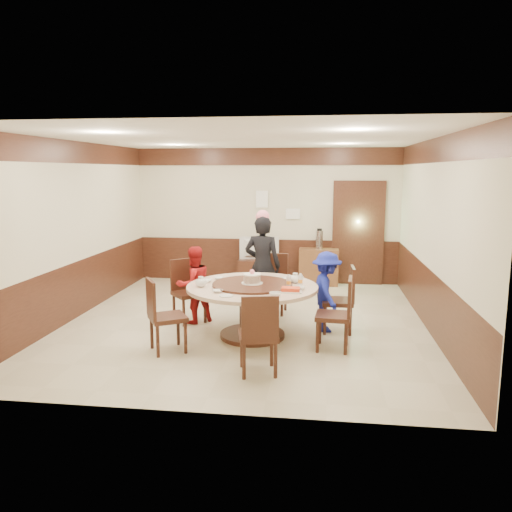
# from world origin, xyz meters

# --- Properties ---
(room) EXTENTS (6.00, 6.04, 2.84)m
(room) POSITION_xyz_m (0.01, 0.01, 1.08)
(room) COLOR beige
(room) RESTS_ON ground
(banquet_table) EXTENTS (1.84, 1.84, 0.78)m
(banquet_table) POSITION_xyz_m (0.20, -0.69, 0.53)
(banquet_table) COLOR #3A1C12
(banquet_table) RESTS_ON ground
(chair_0) EXTENTS (0.46, 0.45, 0.97)m
(chair_0) POSITION_xyz_m (1.42, -0.29, 0.30)
(chair_0) COLOR #3A1C12
(chair_0) RESTS_ON ground
(chair_1) EXTENTS (0.48, 0.49, 0.97)m
(chair_1) POSITION_xyz_m (0.37, 0.60, 0.30)
(chair_1) COLOR #3A1C12
(chair_1) RESTS_ON ground
(chair_2) EXTENTS (0.62, 0.62, 0.97)m
(chair_2) POSITION_xyz_m (-0.89, -0.08, 0.30)
(chair_2) COLOR #3A1C12
(chair_2) RESTS_ON ground
(chair_3) EXTENTS (0.61, 0.60, 0.97)m
(chair_3) POSITION_xyz_m (-0.84, -1.40, 0.30)
(chair_3) COLOR #3A1C12
(chair_3) RESTS_ON ground
(chair_4) EXTENTS (0.53, 0.53, 0.97)m
(chair_4) POSITION_xyz_m (0.44, -1.97, 0.30)
(chair_4) COLOR #3A1C12
(chair_4) RESTS_ON ground
(chair_5) EXTENTS (0.48, 0.47, 0.97)m
(chair_5) POSITION_xyz_m (1.34, -1.04, 0.30)
(chair_5) COLOR #3A1C12
(chair_5) RESTS_ON ground
(person_standing) EXTENTS (0.64, 0.47, 1.63)m
(person_standing) POSITION_xyz_m (0.21, 0.45, 0.81)
(person_standing) COLOR black
(person_standing) RESTS_ON ground
(person_red) EXTENTS (0.73, 0.72, 1.19)m
(person_red) POSITION_xyz_m (-0.79, -0.11, 0.60)
(person_red) COLOR #AA1618
(person_red) RESTS_ON ground
(person_blue) EXTENTS (0.61, 0.84, 1.18)m
(person_blue) POSITION_xyz_m (1.24, -0.27, 0.59)
(person_blue) COLOR navy
(person_blue) RESTS_ON ground
(birthday_cake) EXTENTS (0.30, 0.30, 0.20)m
(birthday_cake) POSITION_xyz_m (0.19, -0.70, 0.85)
(birthday_cake) COLOR white
(birthday_cake) RESTS_ON banquet_table
(teapot_left) EXTENTS (0.17, 0.15, 0.13)m
(teapot_left) POSITION_xyz_m (-0.50, -0.87, 0.81)
(teapot_left) COLOR white
(teapot_left) RESTS_ON banquet_table
(teapot_right) EXTENTS (0.17, 0.15, 0.13)m
(teapot_right) POSITION_xyz_m (0.78, -0.46, 0.81)
(teapot_right) COLOR white
(teapot_right) RESTS_ON banquet_table
(bowl_0) EXTENTS (0.14, 0.14, 0.03)m
(bowl_0) POSITION_xyz_m (-0.35, -0.36, 0.77)
(bowl_0) COLOR white
(bowl_0) RESTS_ON banquet_table
(bowl_1) EXTENTS (0.15, 0.15, 0.05)m
(bowl_1) POSITION_xyz_m (0.57, -1.25, 0.77)
(bowl_1) COLOR white
(bowl_1) RESTS_ON banquet_table
(bowl_2) EXTENTS (0.14, 0.14, 0.03)m
(bowl_2) POSITION_xyz_m (-0.20, -1.16, 0.77)
(bowl_2) COLOR white
(bowl_2) RESTS_ON banquet_table
(bowl_3) EXTENTS (0.15, 0.15, 0.05)m
(bowl_3) POSITION_xyz_m (0.87, -0.87, 0.77)
(bowl_3) COLOR white
(bowl_3) RESTS_ON banquet_table
(bowl_4) EXTENTS (0.16, 0.16, 0.04)m
(bowl_4) POSITION_xyz_m (-0.49, -0.56, 0.77)
(bowl_4) COLOR white
(bowl_4) RESTS_ON banquet_table
(saucer_near) EXTENTS (0.18, 0.18, 0.01)m
(saucer_near) POSITION_xyz_m (-0.05, -1.34, 0.76)
(saucer_near) COLOR white
(saucer_near) RESTS_ON banquet_table
(saucer_far) EXTENTS (0.18, 0.18, 0.01)m
(saucer_far) POSITION_xyz_m (0.65, -0.19, 0.76)
(saucer_far) COLOR white
(saucer_far) RESTS_ON banquet_table
(shrimp_platter) EXTENTS (0.30, 0.20, 0.06)m
(shrimp_platter) POSITION_xyz_m (0.75, -1.02, 0.78)
(shrimp_platter) COLOR white
(shrimp_platter) RESTS_ON banquet_table
(bottle_0) EXTENTS (0.06, 0.06, 0.16)m
(bottle_0) POSITION_xyz_m (0.71, -0.75, 0.83)
(bottle_0) COLOR silver
(bottle_0) RESTS_ON banquet_table
(bottle_1) EXTENTS (0.06, 0.06, 0.16)m
(bottle_1) POSITION_xyz_m (0.87, -0.65, 0.83)
(bottle_1) COLOR silver
(bottle_1) RESTS_ON banquet_table
(tv_stand) EXTENTS (0.85, 0.45, 0.50)m
(tv_stand) POSITION_xyz_m (-0.13, 2.75, 0.25)
(tv_stand) COLOR #3A1C12
(tv_stand) RESTS_ON ground
(television) EXTENTS (0.83, 0.20, 0.47)m
(television) POSITION_xyz_m (-0.13, 2.75, 0.74)
(television) COLOR gray
(television) RESTS_ON tv_stand
(side_cabinet) EXTENTS (0.80, 0.40, 0.75)m
(side_cabinet) POSITION_xyz_m (1.11, 2.78, 0.38)
(side_cabinet) COLOR brown
(side_cabinet) RESTS_ON ground
(thermos) EXTENTS (0.15, 0.15, 0.38)m
(thermos) POSITION_xyz_m (1.11, 2.78, 0.94)
(thermos) COLOR silver
(thermos) RESTS_ON side_cabinet
(notice_left) EXTENTS (0.25, 0.00, 0.35)m
(notice_left) POSITION_xyz_m (-0.10, 2.96, 1.75)
(notice_left) COLOR white
(notice_left) RESTS_ON room
(notice_right) EXTENTS (0.30, 0.00, 0.22)m
(notice_right) POSITION_xyz_m (0.55, 2.96, 1.45)
(notice_right) COLOR white
(notice_right) RESTS_ON room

